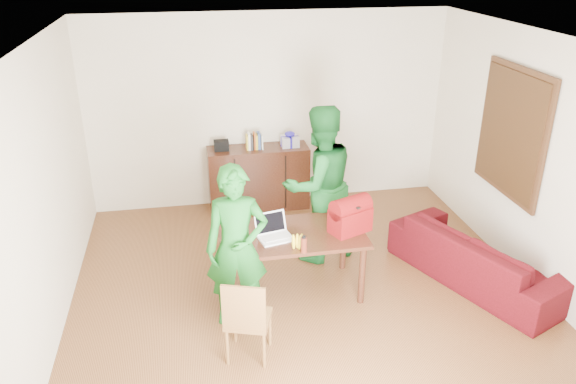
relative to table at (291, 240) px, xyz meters
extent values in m
cube|color=#412410|center=(0.15, -0.33, -0.68)|extent=(5.00, 5.50, 0.10)
cube|color=white|center=(0.15, -0.33, 2.12)|extent=(5.00, 5.50, 0.10)
cube|color=beige|center=(0.15, 2.47, 0.72)|extent=(5.00, 0.10, 2.70)
cube|color=beige|center=(-2.40, -0.33, 0.72)|extent=(0.10, 5.50, 2.70)
cube|color=beige|center=(2.70, -0.33, 0.72)|extent=(0.10, 5.50, 2.70)
cube|color=#3F2614|center=(2.61, 0.37, 0.92)|extent=(0.04, 1.28, 1.48)
cube|color=#4C2D16|center=(2.58, 0.37, 0.92)|extent=(0.01, 1.18, 1.36)
cube|color=black|center=(-0.05, 2.18, -0.18)|extent=(1.40, 0.45, 0.90)
cube|color=black|center=(-0.55, 2.18, 0.34)|extent=(0.20, 0.14, 0.14)
cube|color=#B7B7C2|center=(0.40, 2.18, 0.34)|extent=(0.24, 0.22, 0.14)
ellipsoid|color=#2319A5|center=(0.40, 2.18, 0.45)|extent=(0.14, 0.14, 0.07)
cube|color=black|center=(0.00, 0.00, 0.07)|extent=(1.53, 0.87, 0.04)
cylinder|color=black|center=(-0.68, -0.35, -0.29)|extent=(0.07, 0.07, 0.67)
cylinder|color=black|center=(0.68, -0.35, -0.29)|extent=(0.07, 0.07, 0.67)
cylinder|color=black|center=(-0.68, 0.35, -0.29)|extent=(0.07, 0.07, 0.67)
cylinder|color=black|center=(0.68, 0.35, -0.29)|extent=(0.07, 0.07, 0.67)
cube|color=brown|center=(-0.58, -0.95, -0.23)|extent=(0.48, 0.47, 0.04)
cube|color=brown|center=(-0.63, -1.11, 0.01)|extent=(0.38, 0.15, 0.44)
imported|color=#145D1B|center=(-0.61, -0.40, 0.20)|extent=(0.64, 0.44, 1.66)
imported|color=#13591F|center=(0.46, 0.69, 0.31)|extent=(1.09, 0.97, 1.88)
cube|color=white|center=(-0.18, -0.10, 0.10)|extent=(0.38, 0.31, 0.02)
cube|color=black|center=(-0.18, -0.10, 0.22)|extent=(0.35, 0.16, 0.21)
cylinder|color=#592114|center=(0.04, -0.41, 0.18)|extent=(0.07, 0.07, 0.18)
cube|color=maroon|center=(0.61, -0.07, 0.24)|extent=(0.48, 0.39, 0.31)
imported|color=#380714|center=(2.10, -0.16, -0.33)|extent=(1.55, 2.20, 0.60)
camera|label=1|loc=(-0.99, -5.10, 2.90)|focal=35.00mm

